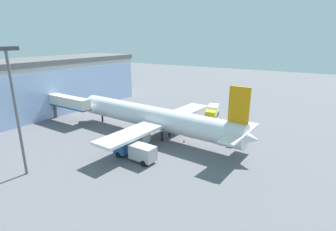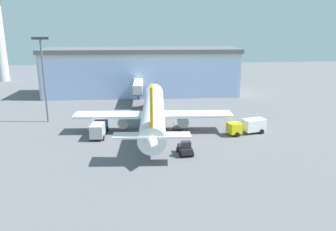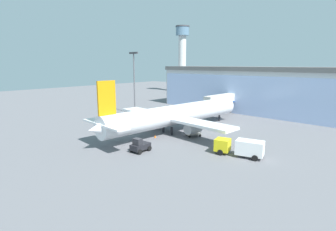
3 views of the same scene
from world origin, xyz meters
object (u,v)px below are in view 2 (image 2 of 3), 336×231
fuel_truck (248,126)px  pushback_tug (185,149)px  airplane (153,111)px  safety_cone_wingtip (75,131)px  catering_truck (99,128)px  safety_cone_nose (156,138)px  apron_light_mast (43,72)px  baggage_cart (179,126)px  jet_bridge (138,87)px

fuel_truck → pushback_tug: 15.82m
fuel_truck → pushback_tug: bearing=20.6°
airplane → safety_cone_wingtip: size_ratio=71.73×
airplane → catering_truck: (-10.08, -2.81, -2.13)m
safety_cone_nose → apron_light_mast: bearing=147.6°
fuel_truck → baggage_cart: 12.93m
pushback_tug → safety_cone_nose: size_ratio=6.01×
airplane → catering_truck: airplane is taller
pushback_tug → safety_cone_nose: 8.47m
jet_bridge → apron_light_mast: (-19.15, -14.68, 5.93)m
catering_truck → safety_cone_wingtip: (-4.61, 2.55, -1.19)m
apron_light_mast → baggage_cart: apron_light_mast is taller
catering_truck → fuel_truck: same height
fuel_truck → baggage_cart: (-12.13, 4.38, -0.97)m
apron_light_mast → safety_cone_nose: size_ratio=31.24×
fuel_truck → safety_cone_wingtip: (-31.70, 4.35, -1.19)m
apron_light_mast → pushback_tug: apron_light_mast is taller
jet_bridge → fuel_truck: jet_bridge is taller
catering_truck → safety_cone_nose: catering_truck is taller
catering_truck → baggage_cart: size_ratio=2.31×
airplane → safety_cone_nose: size_ratio=71.73×
apron_light_mast → pushback_tug: bearing=-39.8°
fuel_truck → safety_cone_nose: size_ratio=13.84×
jet_bridge → pushback_tug: jet_bridge is taller
jet_bridge → safety_cone_nose: (2.23, -28.27, -4.10)m
catering_truck → pushback_tug: (13.97, -10.63, -0.49)m
pushback_tug → safety_cone_wingtip: size_ratio=6.01×
fuel_truck → safety_cone_wingtip: size_ratio=13.84×
safety_cone_nose → jet_bridge: bearing=94.5°
jet_bridge → fuel_truck: (19.27, -26.92, -2.90)m
apron_light_mast → catering_truck: bearing=-42.7°
airplane → safety_cone_wingtip: airplane is taller
catering_truck → pushback_tug: 17.56m
apron_light_mast → airplane: 23.69m
catering_truck → fuel_truck: size_ratio=0.98×
fuel_truck → baggage_cart: size_ratio=2.36×
baggage_cart → pushback_tug: bearing=-154.5°
safety_cone_wingtip → catering_truck: bearing=-29.0°
catering_truck → fuel_truck: bearing=-89.5°
jet_bridge → safety_cone_wingtip: 26.09m
jet_bridge → pushback_tug: 36.43m
jet_bridge → safety_cone_nose: bearing=-172.5°
jet_bridge → safety_cone_wingtip: (-12.43, -22.57, -4.10)m
apron_light_mast → safety_cone_wingtip: 14.42m
airplane → pushback_tug: bearing=-159.0°
jet_bridge → catering_truck: 26.47m
apron_light_mast → safety_cone_nose: bearing=-32.4°
safety_cone_nose → safety_cone_wingtip: same height
jet_bridge → safety_cone_wingtip: bearing=154.2°
catering_truck → fuel_truck: (27.09, -1.80, 0.00)m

